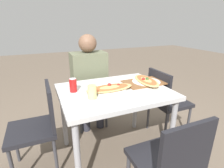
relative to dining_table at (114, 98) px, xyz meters
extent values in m
plane|color=#6B5B4C|center=(0.00, 0.00, -0.64)|extent=(14.00, 14.00, 0.00)
cube|color=silver|center=(0.00, 0.00, 0.07)|extent=(1.01, 0.79, 0.04)
cylinder|color=#99999E|center=(-0.45, -0.34, -0.30)|extent=(0.05, 0.05, 0.69)
cylinder|color=#99999E|center=(0.45, -0.34, -0.30)|extent=(0.05, 0.05, 0.69)
cylinder|color=#99999E|center=(-0.45, 0.34, -0.30)|extent=(0.05, 0.05, 0.69)
cylinder|color=#99999E|center=(0.45, 0.34, -0.30)|extent=(0.05, 0.05, 0.69)
cube|color=black|center=(-0.07, 0.65, -0.22)|extent=(0.40, 0.40, 0.04)
cube|color=black|center=(-0.07, 0.84, -0.01)|extent=(0.38, 0.03, 0.38)
cylinder|color=#38383D|center=(0.10, 0.48, -0.44)|extent=(0.03, 0.03, 0.40)
cylinder|color=#38383D|center=(-0.24, 0.48, -0.44)|extent=(0.03, 0.03, 0.40)
cylinder|color=#38383D|center=(0.10, 0.82, -0.44)|extent=(0.03, 0.03, 0.40)
cylinder|color=#38383D|center=(-0.24, 0.82, -0.44)|extent=(0.03, 0.03, 0.40)
cube|color=black|center=(0.08, -0.65, -0.22)|extent=(0.40, 0.40, 0.04)
cube|color=black|center=(0.08, -0.84, -0.01)|extent=(0.38, 0.03, 0.38)
cylinder|color=#38383D|center=(0.25, -0.48, -0.44)|extent=(0.03, 0.03, 0.40)
cube|color=black|center=(-0.76, 0.10, -0.22)|extent=(0.40, 0.40, 0.04)
cube|color=black|center=(-0.58, 0.10, -0.01)|extent=(0.03, 0.38, 0.38)
cylinder|color=#38383D|center=(-0.93, 0.27, -0.44)|extent=(0.03, 0.03, 0.40)
cylinder|color=#38383D|center=(-0.59, -0.07, -0.44)|extent=(0.03, 0.03, 0.40)
cylinder|color=#38383D|center=(-0.59, 0.27, -0.44)|extent=(0.03, 0.03, 0.40)
cube|color=black|center=(0.76, 0.07, -0.22)|extent=(0.40, 0.40, 0.04)
cube|color=black|center=(0.58, 0.07, -0.01)|extent=(0.03, 0.38, 0.38)
cylinder|color=#38383D|center=(0.93, 0.24, -0.44)|extent=(0.03, 0.03, 0.40)
cylinder|color=#38383D|center=(0.93, -0.10, -0.44)|extent=(0.03, 0.03, 0.40)
cylinder|color=#38383D|center=(0.59, 0.24, -0.44)|extent=(0.03, 0.03, 0.40)
cylinder|color=#38383D|center=(0.59, -0.10, -0.44)|extent=(0.03, 0.03, 0.40)
cylinder|color=#2D2D38|center=(0.03, 0.52, -0.42)|extent=(0.10, 0.10, 0.44)
cylinder|color=#2D2D38|center=(-0.16, 0.52, -0.42)|extent=(0.10, 0.10, 0.44)
cube|color=#60664C|center=(-0.07, 0.62, 0.07)|extent=(0.42, 0.25, 0.55)
sphere|color=brown|center=(-0.07, 0.62, 0.45)|extent=(0.21, 0.21, 0.21)
cylinder|color=white|center=(-0.04, 0.00, 0.09)|extent=(0.31, 0.31, 0.01)
ellipsoid|color=#E0AD66|center=(-0.04, 0.00, 0.11)|extent=(0.46, 0.21, 0.02)
ellipsoid|color=#D16033|center=(-0.04, 0.00, 0.12)|extent=(0.38, 0.17, 0.01)
sphere|color=maroon|center=(0.05, 0.02, 0.12)|extent=(0.03, 0.03, 0.03)
sphere|color=beige|center=(0.07, 0.03, 0.12)|extent=(0.03, 0.03, 0.03)
sphere|color=maroon|center=(-0.03, 0.04, 0.13)|extent=(0.03, 0.03, 0.03)
cylinder|color=red|center=(-0.36, 0.11, 0.15)|extent=(0.07, 0.07, 0.12)
cylinder|color=silver|center=(-0.36, 0.11, 0.21)|extent=(0.06, 0.06, 0.00)
cylinder|color=#E0DB7F|center=(-0.25, -0.11, 0.14)|extent=(0.07, 0.07, 0.12)
cube|color=brown|center=(0.36, 0.05, 0.09)|extent=(0.41, 0.28, 0.01)
cylinder|color=white|center=(0.39, 0.05, 0.09)|extent=(0.29, 0.29, 0.01)
ellipsoid|color=#E0AD66|center=(0.39, 0.05, 0.11)|extent=(0.25, 0.45, 0.02)
ellipsoid|color=#D16033|center=(0.39, 0.05, 0.12)|extent=(0.20, 0.37, 0.01)
sphere|color=maroon|center=(0.36, 0.06, 0.13)|extent=(0.03, 0.03, 0.03)
sphere|color=#335928|center=(0.40, 0.05, 0.13)|extent=(0.03, 0.03, 0.03)
camera|label=1|loc=(-0.62, -1.40, 0.69)|focal=28.00mm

